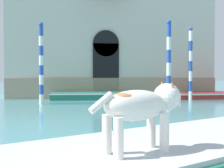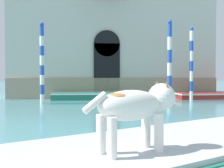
# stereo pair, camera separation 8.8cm
# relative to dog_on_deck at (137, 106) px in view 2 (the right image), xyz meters

# --- Properties ---
(dog_on_deck) EXTENTS (1.12, 0.61, 0.78)m
(dog_on_deck) POSITION_rel_dog_on_deck_xyz_m (0.00, 0.00, 0.00)
(dog_on_deck) COLOR silver
(dog_on_deck) RESTS_ON boat_foreground
(boat_moored_near_palazzo) EXTENTS (6.71, 2.02, 0.44)m
(boat_moored_near_palazzo) POSITION_rel_dog_on_deck_xyz_m (2.12, 15.60, -1.03)
(boat_moored_near_palazzo) COLOR #1E6651
(boat_moored_near_palazzo) RESTS_ON ground_plane
(boat_moored_far) EXTENTS (5.93, 2.15, 0.38)m
(boat_moored_far) POSITION_rel_dog_on_deck_xyz_m (9.51, 15.11, -1.06)
(boat_moored_far) COLOR maroon
(boat_moored_far) RESTS_ON ground_plane
(mooring_pole_0) EXTENTS (0.26, 0.26, 4.67)m
(mooring_pole_0) POSITION_rel_dog_on_deck_xyz_m (5.52, 13.67, 1.10)
(mooring_pole_0) COLOR white
(mooring_pole_0) RESTS_ON ground_plane
(mooring_pole_1) EXTENTS (0.22, 0.22, 4.26)m
(mooring_pole_1) POSITION_rel_dog_on_deck_xyz_m (6.79, 13.54, 0.89)
(mooring_pole_1) COLOR white
(mooring_pole_1) RESTS_ON ground_plane
(mooring_pole_2) EXTENTS (0.23, 0.23, 4.28)m
(mooring_pole_2) POSITION_rel_dog_on_deck_xyz_m (-1.61, 13.40, 0.90)
(mooring_pole_2) COLOR white
(mooring_pole_2) RESTS_ON ground_plane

